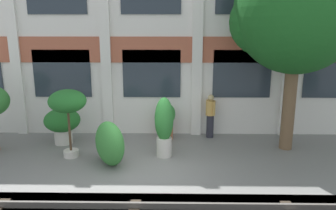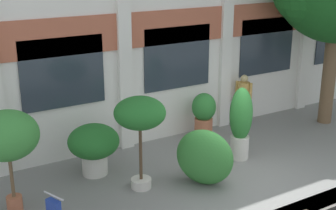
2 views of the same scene
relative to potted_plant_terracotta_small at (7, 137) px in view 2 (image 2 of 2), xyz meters
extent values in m
plane|color=slate|center=(4.99, -1.28, -1.60)|extent=(80.00, 80.00, 0.00)
cube|color=#AD5B42|center=(4.99, 1.77, 1.50)|extent=(16.09, 0.06, 0.90)
cube|color=#28333D|center=(1.77, 1.76, 0.65)|extent=(2.06, 0.04, 1.70)
cube|color=#28333D|center=(4.99, 1.76, 0.65)|extent=(2.06, 0.04, 1.70)
cube|color=#28333D|center=(8.21, 1.76, 0.65)|extent=(2.06, 0.04, 1.70)
cylinder|color=brown|center=(9.45, 0.35, 0.08)|extent=(0.40, 0.40, 3.35)
cylinder|color=#B76647|center=(0.00, 0.00, -1.44)|extent=(0.31, 0.31, 0.31)
cylinder|color=brown|center=(0.00, 0.00, -0.72)|extent=(0.07, 0.07, 1.12)
ellipsoid|color=#388438|center=(0.00, 0.00, 0.03)|extent=(1.24, 1.24, 0.98)
cylinder|color=beige|center=(5.49, -0.38, -1.30)|extent=(0.47, 0.47, 0.59)
ellipsoid|color=#2D7A33|center=(5.49, -0.38, -0.42)|extent=(0.57, 0.57, 1.37)
cylinder|color=beige|center=(2.03, 0.68, -1.35)|extent=(0.60, 0.60, 0.49)
ellipsoid|color=#236B28|center=(2.03, 0.68, -0.77)|extent=(1.19, 1.19, 0.78)
cylinder|color=#B76647|center=(5.51, 1.21, -1.31)|extent=(0.50, 0.50, 0.58)
ellipsoid|color=#2D7A33|center=(5.51, 1.21, -0.68)|extent=(0.67, 0.67, 0.78)
cylinder|color=beige|center=(2.64, -0.48, -1.49)|extent=(0.45, 0.45, 0.21)
cylinder|color=#4C3826|center=(2.64, -0.48, -0.68)|extent=(0.07, 0.07, 1.40)
ellipsoid|color=#236B28|center=(2.64, -0.48, 0.16)|extent=(1.11, 1.11, 0.69)
cylinder|color=#B7B7BF|center=(0.36, -1.55, -0.64)|extent=(0.21, 0.48, 0.03)
cylinder|color=#282833|center=(7.09, 1.42, -1.18)|extent=(0.26, 0.26, 0.82)
cylinder|color=tan|center=(7.09, 1.42, -0.51)|extent=(0.34, 0.34, 0.52)
sphere|color=tan|center=(7.09, 1.42, -0.14)|extent=(0.22, 0.22, 0.22)
cylinder|color=tan|center=(7.00, 1.62, -0.48)|extent=(0.09, 0.09, 0.47)
cylinder|color=tan|center=(7.18, 1.22, -0.48)|extent=(0.09, 0.09, 0.47)
ellipsoid|color=#388438|center=(3.95, -1.02, -0.96)|extent=(1.32, 1.49, 1.28)
camera|label=1|loc=(5.77, -9.83, 2.32)|focal=35.00mm
camera|label=2|loc=(-1.66, -8.74, 3.38)|focal=50.00mm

